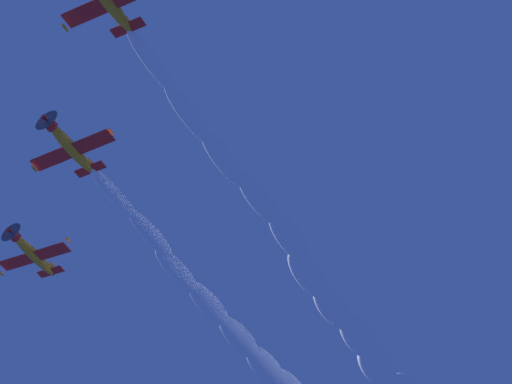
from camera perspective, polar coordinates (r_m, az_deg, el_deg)
airplane_left_wingman at (r=85.51m, az=-11.44°, el=2.80°), size 8.73×7.79×2.49m
airplane_right_wingman at (r=98.23m, az=-13.67°, el=-3.67°), size 8.70×7.82×2.64m
smoke_trail_lead at (r=101.77m, az=5.19°, el=-7.36°), size 4.47×62.84×4.02m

